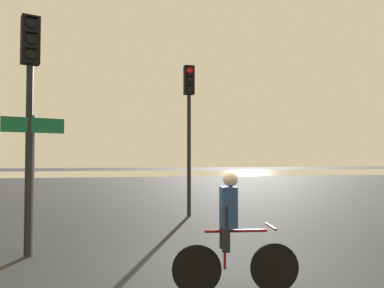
% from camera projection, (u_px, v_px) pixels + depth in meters
% --- Properties ---
extents(ground_plane, '(120.00, 120.00, 0.00)m').
position_uv_depth(ground_plane, '(219.00, 274.00, 5.79)').
color(ground_plane, black).
extents(water_strip, '(80.00, 16.00, 0.01)m').
position_uv_depth(water_strip, '(136.00, 173.00, 42.06)').
color(water_strip, '#9E937F').
rests_on(water_strip, ground).
extents(traffic_light_center, '(0.32, 0.34, 4.67)m').
position_uv_depth(traffic_light_center, '(189.00, 112.00, 11.61)').
color(traffic_light_center, black).
rests_on(traffic_light_center, ground).
extents(traffic_light_near_left, '(0.39, 0.41, 4.45)m').
position_uv_depth(traffic_light_near_left, '(30.00, 89.00, 6.94)').
color(traffic_light_near_left, black).
rests_on(traffic_light_near_left, ground).
extents(direction_sign_post, '(1.04, 0.43, 2.60)m').
position_uv_depth(direction_sign_post, '(33.00, 164.00, 6.93)').
color(direction_sign_post, slate).
rests_on(direction_sign_post, ground).
extents(cyclist, '(1.71, 0.46, 1.62)m').
position_uv_depth(cyclist, '(231.00, 232.00, 4.99)').
color(cyclist, black).
rests_on(cyclist, ground).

